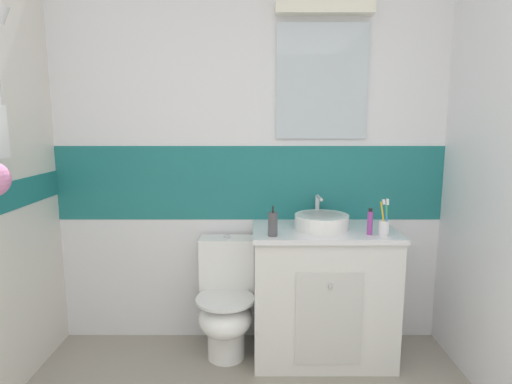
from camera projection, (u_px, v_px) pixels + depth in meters
wall_back_tiled at (253, 159)px, 2.85m from camera, size 3.20×0.20×2.50m
vanity_cabinet at (324, 293)px, 2.69m from camera, size 0.89×0.53×0.85m
sink_basin at (324, 221)px, 2.61m from camera, size 0.34×0.38×0.19m
toilet at (228, 302)px, 2.71m from camera, size 0.37×0.50×0.77m
toothbrush_cup at (386, 225)px, 2.45m from camera, size 0.06×0.06×0.22m
soap_dispenser at (275, 224)px, 2.44m from camera, size 0.06×0.06×0.18m
toothpaste_tube_upright at (372, 222)px, 2.46m from camera, size 0.03×0.03×0.16m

